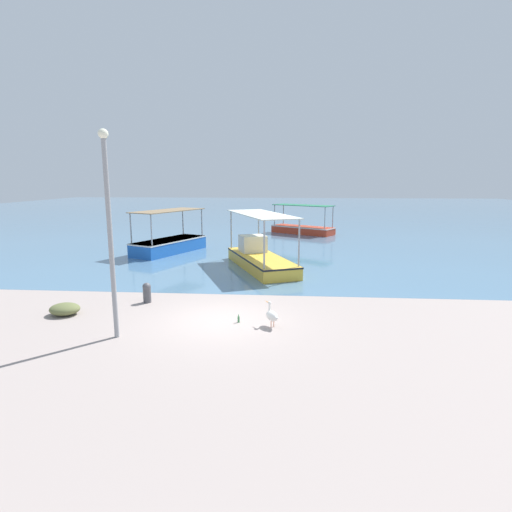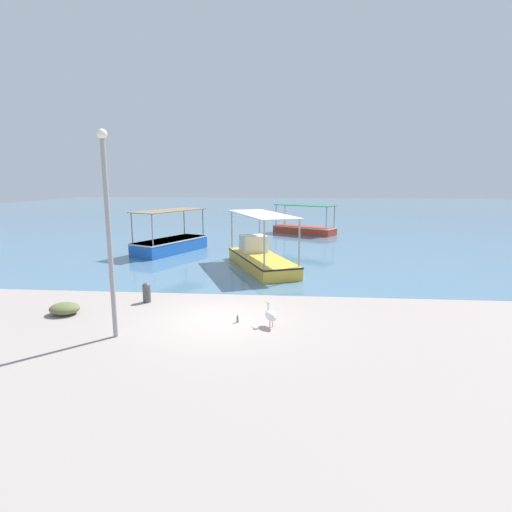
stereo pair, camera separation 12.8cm
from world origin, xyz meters
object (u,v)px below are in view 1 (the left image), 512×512
Objects in this scene: mooring_bollard at (147,292)px; glass_bottle at (239,319)px; fishing_boat_near_left at (303,228)px; pelican at (272,315)px; lamp_post at (109,225)px; net_pile at (65,309)px; fishing_boat_near_right at (260,256)px; fishing_boat_far_left at (169,243)px.

mooring_bollard reaches higher than glass_bottle.
glass_bottle is at bearing -97.43° from fishing_boat_near_left.
pelican is 0.13× the size of lamp_post.
pelican is 7.20m from net_pile.
fishing_boat_near_left reaches higher than pelican.
fishing_boat_near_right is at bearing 96.38° from pelican.
fishing_boat_near_right is 8.75m from pelican.
pelican is 2.96× the size of glass_bottle.
lamp_post is at bearing -79.79° from fishing_boat_far_left.
fishing_boat_far_left is 13.31m from fishing_boat_near_left.
lamp_post is at bearing -104.95° from fishing_boat_near_left.
pelican is at bearing -83.62° from fishing_boat_near_right.
pelican is at bearing -61.00° from fishing_boat_far_left.
lamp_post reaches higher than fishing_boat_near_right.
fishing_boat_far_left is 0.95× the size of lamp_post.
fishing_boat_far_left is 5.52× the size of net_pile.
fishing_boat_far_left is 13.81m from glass_bottle.
mooring_bollard is (-6.64, -20.47, -0.09)m from fishing_boat_near_left.
pelican is at bearing 14.62° from lamp_post.
fishing_boat_far_left is at bearing 100.21° from lamp_post.
lamp_post is at bearing -85.49° from mooring_bollard.
net_pile is 3.80× the size of glass_bottle.
lamp_post is at bearing -34.28° from net_pile.
fishing_boat_far_left is 7.36× the size of mooring_bollard.
fishing_boat_near_left is at bearing 67.84° from net_pile.
fishing_boat_near_left is 24.85m from lamp_post.
net_pile is (-0.11, -12.15, -0.38)m from fishing_boat_far_left.
glass_bottle is at bearing 164.62° from pelican.
glass_bottle is (6.07, -0.29, -0.10)m from net_pile.
fishing_boat_near_right reaches higher than glass_bottle.
fishing_boat_near_left reaches higher than net_pile.
fishing_boat_near_left is 22.55m from glass_bottle.
fishing_boat_far_left is 14.57m from pelican.
fishing_boat_near_right is 8.41m from glass_bottle.
fishing_boat_near_left is at bearing 78.71° from fishing_boat_near_right.
fishing_boat_near_left is 21.52m from mooring_bollard.
fishing_boat_near_left is 6.95× the size of pelican.
pelican reaches higher than net_pile.
net_pile is (-6.20, -8.10, -0.40)m from fishing_boat_near_right.
glass_bottle is (-2.92, -22.36, -0.39)m from fishing_boat_near_left.
mooring_bollard is at bearing -107.96° from fishing_boat_near_left.
fishing_boat_near_right is (-2.79, -13.97, 0.11)m from fishing_boat_near_left.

